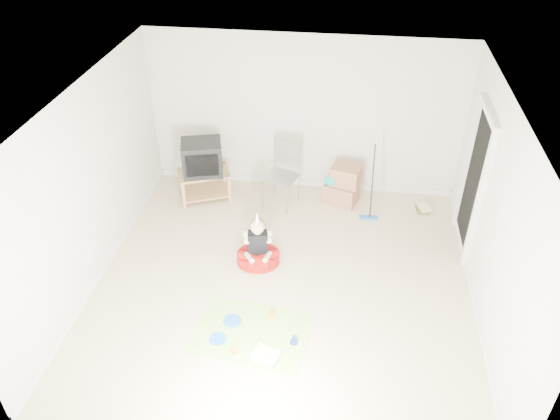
# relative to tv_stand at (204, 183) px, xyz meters

# --- Properties ---
(ground) EXTENTS (5.00, 5.00, 0.00)m
(ground) POSITION_rel_tv_stand_xyz_m (1.55, -1.86, -0.29)
(ground) COLOR beige
(ground) RESTS_ON ground
(doorway_recess) EXTENTS (0.02, 0.90, 2.05)m
(doorway_recess) POSITION_rel_tv_stand_xyz_m (4.03, -0.66, 0.73)
(doorway_recess) COLOR black
(doorway_recess) RESTS_ON ground
(tv_stand) EXTENTS (0.93, 0.77, 0.50)m
(tv_stand) POSITION_rel_tv_stand_xyz_m (0.00, 0.00, 0.00)
(tv_stand) COLOR #9C7346
(tv_stand) RESTS_ON ground
(crt_tv) EXTENTS (0.73, 0.66, 0.54)m
(crt_tv) POSITION_rel_tv_stand_xyz_m (0.00, 0.00, 0.47)
(crt_tv) COLOR black
(crt_tv) RESTS_ON tv_stand
(folding_chair) EXTENTS (0.61, 0.59, 1.06)m
(folding_chair) POSITION_rel_tv_stand_xyz_m (1.25, -0.00, 0.22)
(folding_chair) COLOR #96959B
(folding_chair) RESTS_ON ground
(cardboard_boxes) EXTENTS (0.62, 0.53, 0.65)m
(cardboard_boxes) POSITION_rel_tv_stand_xyz_m (2.24, 0.21, 0.02)
(cardboard_boxes) COLOR #946647
(cardboard_boxes) RESTS_ON ground
(floor_mop) EXTENTS (0.29, 0.38, 1.14)m
(floor_mop) POSITION_rel_tv_stand_xyz_m (2.68, -0.22, -0.03)
(floor_mop) COLOR blue
(floor_mop) RESTS_ON ground
(book_pile) EXTENTS (0.23, 0.27, 0.08)m
(book_pile) POSITION_rel_tv_stand_xyz_m (3.55, 0.13, -0.25)
(book_pile) COLOR #25712E
(book_pile) RESTS_ON ground
(seated_woman) EXTENTS (0.70, 0.70, 0.86)m
(seated_woman) POSITION_rel_tv_stand_xyz_m (1.15, -1.50, -0.10)
(seated_woman) COLOR #9D140E
(seated_woman) RESTS_ON ground
(party_mat) EXTENTS (1.47, 1.15, 0.01)m
(party_mat) POSITION_rel_tv_stand_xyz_m (1.30, -2.81, -0.29)
(party_mat) COLOR #FF3595
(party_mat) RESTS_ON ground
(birthday_cake) EXTENTS (0.35, 0.31, 0.14)m
(birthday_cake) POSITION_rel_tv_stand_xyz_m (1.52, -3.18, -0.25)
(birthday_cake) COLOR white
(birthday_cake) RESTS_ON party_mat
(blue_plate_near) EXTENTS (0.25, 0.25, 0.01)m
(blue_plate_near) POSITION_rel_tv_stand_xyz_m (1.02, -2.67, -0.28)
(blue_plate_near) COLOR blue
(blue_plate_near) RESTS_ON party_mat
(blue_plate_far) EXTENTS (0.23, 0.23, 0.01)m
(blue_plate_far) POSITION_rel_tv_stand_xyz_m (0.91, -2.98, -0.28)
(blue_plate_far) COLOR blue
(blue_plate_far) RESTS_ON party_mat
(orange_cup_near) EXTENTS (0.10, 0.10, 0.08)m
(orange_cup_near) POSITION_rel_tv_stand_xyz_m (1.49, -2.52, -0.25)
(orange_cup_near) COLOR orange
(orange_cup_near) RESTS_ON party_mat
(orange_cup_far) EXTENTS (0.10, 0.10, 0.08)m
(orange_cup_far) POSITION_rel_tv_stand_xyz_m (1.15, -3.15, -0.25)
(orange_cup_far) COLOR orange
(orange_cup_far) RESTS_ON party_mat
(blue_party_hat) EXTENTS (0.12, 0.12, 0.15)m
(blue_party_hat) POSITION_rel_tv_stand_xyz_m (1.82, -2.90, -0.21)
(blue_party_hat) COLOR #1A32B7
(blue_party_hat) RESTS_ON party_mat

